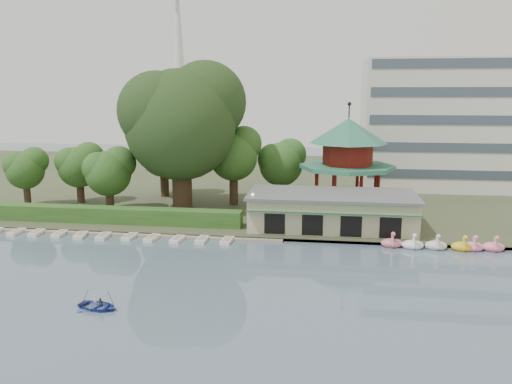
% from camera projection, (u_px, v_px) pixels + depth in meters
% --- Properties ---
extents(ground_plane, '(220.00, 220.00, 0.00)m').
position_uv_depth(ground_plane, '(195.00, 306.00, 36.36)').
color(ground_plane, slate).
rests_on(ground_plane, ground).
extents(shore, '(220.00, 70.00, 0.40)m').
position_uv_depth(shore, '(272.00, 181.00, 86.83)').
color(shore, '#424930').
rests_on(shore, ground).
extents(embankment, '(220.00, 0.60, 0.30)m').
position_uv_depth(embankment, '(237.00, 237.00, 53.13)').
color(embankment, gray).
rests_on(embankment, ground).
extents(dock, '(34.00, 1.60, 0.24)m').
position_uv_depth(dock, '(129.00, 234.00, 54.67)').
color(dock, gray).
rests_on(dock, ground).
extents(boathouse, '(18.60, 9.39, 3.90)m').
position_uv_depth(boathouse, '(331.00, 210.00, 55.88)').
color(boathouse, '#BBB58F').
rests_on(boathouse, shore).
extents(pavilion, '(12.40, 12.40, 13.50)m').
position_uv_depth(pavilion, '(348.00, 154.00, 64.35)').
color(pavilion, '#BBB58F').
rests_on(pavilion, shore).
extents(office_building, '(38.00, 18.00, 20.00)m').
position_uv_depth(office_building, '(478.00, 129.00, 77.62)').
color(office_building, silver).
rests_on(office_building, shore).
extents(broadcast_tower, '(8.00, 8.00, 96.00)m').
position_uv_depth(broadcast_tower, '(178.00, 37.00, 171.40)').
color(broadcast_tower, silver).
rests_on(broadcast_tower, ground).
extents(hedge, '(30.00, 2.00, 1.80)m').
position_uv_depth(hedge, '(115.00, 215.00, 58.05)').
color(hedge, '#315C22').
rests_on(hedge, shore).
extents(lamp_post, '(0.36, 0.36, 4.28)m').
position_uv_depth(lamp_post, '(253.00, 205.00, 53.96)').
color(lamp_post, black).
rests_on(lamp_post, shore).
extents(big_tree, '(15.37, 14.33, 18.98)m').
position_uv_depth(big_tree, '(182.00, 117.00, 62.58)').
color(big_tree, '#3A281C').
rests_on(big_tree, shore).
extents(small_trees, '(39.09, 16.45, 10.57)m').
position_uv_depth(small_trees, '(169.00, 159.00, 68.00)').
color(small_trees, '#3A281C').
rests_on(small_trees, shore).
extents(swan_boats, '(15.38, 2.13, 1.92)m').
position_uv_depth(swan_boats, '(457.00, 246.00, 49.33)').
color(swan_boats, '#DD6F87').
rests_on(swan_boats, ground).
extents(moored_rowboats, '(27.42, 2.64, 0.36)m').
position_uv_depth(moored_rowboats, '(106.00, 236.00, 53.54)').
color(moored_rowboats, white).
rests_on(moored_rowboats, ground).
extents(rowboat_with_passengers, '(4.80, 3.86, 2.01)m').
position_uv_depth(rowboat_with_passengers, '(98.00, 303.00, 35.80)').
color(rowboat_with_passengers, '#2F419E').
rests_on(rowboat_with_passengers, ground).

